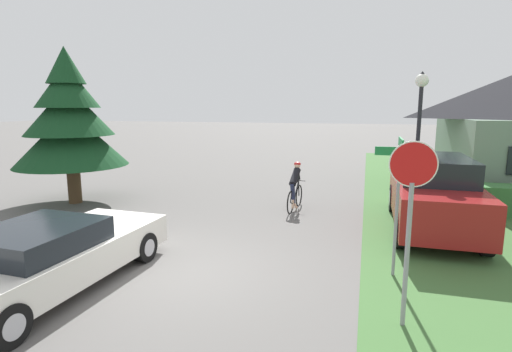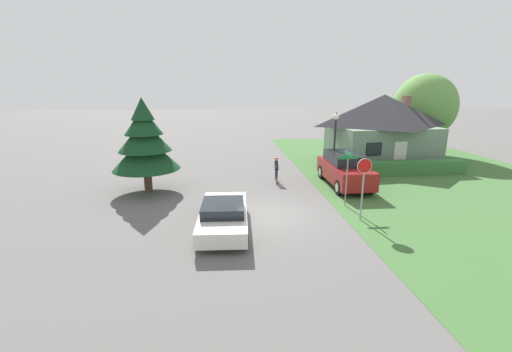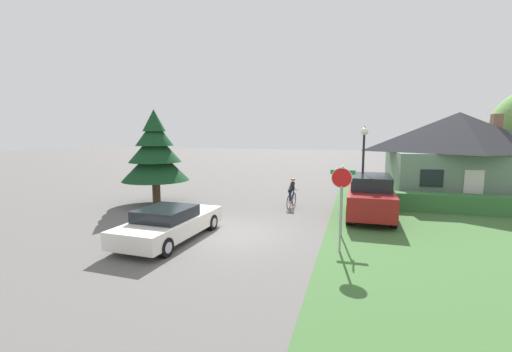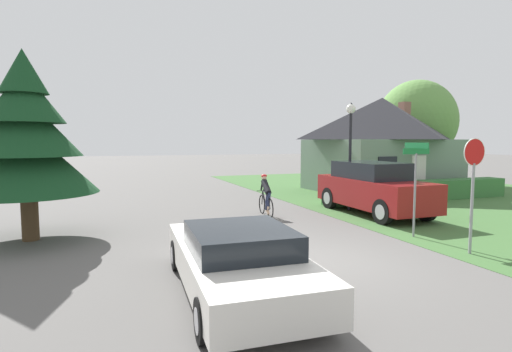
{
  "view_description": "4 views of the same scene",
  "coord_description": "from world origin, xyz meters",
  "px_view_note": "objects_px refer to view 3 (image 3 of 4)",
  "views": [
    {
      "loc": [
        3.37,
        -6.7,
        3.23
      ],
      "look_at": [
        0.38,
        4.02,
        1.27
      ],
      "focal_mm": 28.0,
      "sensor_mm": 36.0,
      "label": 1
    },
    {
      "loc": [
        -1.93,
        -14.29,
        5.74
      ],
      "look_at": [
        -0.3,
        2.08,
        1.33
      ],
      "focal_mm": 24.0,
      "sensor_mm": 36.0,
      "label": 2
    },
    {
      "loc": [
        4.41,
        -11.91,
        3.83
      ],
      "look_at": [
        -0.2,
        3.85,
        1.78
      ],
      "focal_mm": 24.0,
      "sensor_mm": 36.0,
      "label": 3
    },
    {
      "loc": [
        -4.04,
        -7.79,
        2.68
      ],
      "look_at": [
        0.04,
        3.15,
        1.67
      ],
      "focal_mm": 28.0,
      "sensor_mm": 36.0,
      "label": 4
    }
  ],
  "objects_px": {
    "sedan_left_lane": "(170,224)",
    "conifer_tall_near": "(155,153)",
    "street_lamp": "(364,151)",
    "street_name_sign": "(342,187)",
    "cottage_house": "(457,155)",
    "cyclist": "(292,194)",
    "parked_suv_right": "(370,196)",
    "stop_sign": "(341,194)"
  },
  "relations": [
    {
      "from": "sedan_left_lane",
      "to": "conifer_tall_near",
      "type": "bearing_deg",
      "value": 39.14
    },
    {
      "from": "conifer_tall_near",
      "to": "street_lamp",
      "type": "bearing_deg",
      "value": 5.54
    },
    {
      "from": "street_lamp",
      "to": "street_name_sign",
      "type": "xyz_separation_m",
      "value": [
        -0.79,
        -4.4,
        -1.15
      ]
    },
    {
      "from": "conifer_tall_near",
      "to": "cottage_house",
      "type": "bearing_deg",
      "value": 20.32
    },
    {
      "from": "cyclist",
      "to": "parked_suv_right",
      "type": "relative_size",
      "value": 0.35
    },
    {
      "from": "stop_sign",
      "to": "street_lamp",
      "type": "xyz_separation_m",
      "value": [
        0.75,
        6.23,
        1.07
      ]
    },
    {
      "from": "stop_sign",
      "to": "conifer_tall_near",
      "type": "relative_size",
      "value": 0.54
    },
    {
      "from": "stop_sign",
      "to": "parked_suv_right",
      "type": "bearing_deg",
      "value": -102.24
    },
    {
      "from": "stop_sign",
      "to": "street_lamp",
      "type": "relative_size",
      "value": 0.66
    },
    {
      "from": "street_name_sign",
      "to": "cyclist",
      "type": "bearing_deg",
      "value": 121.49
    },
    {
      "from": "sedan_left_lane",
      "to": "street_name_sign",
      "type": "bearing_deg",
      "value": -66.36
    },
    {
      "from": "cottage_house",
      "to": "conifer_tall_near",
      "type": "relative_size",
      "value": 1.55
    },
    {
      "from": "street_name_sign",
      "to": "conifer_tall_near",
      "type": "bearing_deg",
      "value": 161.55
    },
    {
      "from": "sedan_left_lane",
      "to": "conifer_tall_near",
      "type": "xyz_separation_m",
      "value": [
        -4.1,
        5.59,
        2.15
      ]
    },
    {
      "from": "sedan_left_lane",
      "to": "street_lamp",
      "type": "relative_size",
      "value": 1.15
    },
    {
      "from": "street_name_sign",
      "to": "conifer_tall_near",
      "type": "distance_m",
      "value": 10.61
    },
    {
      "from": "cottage_house",
      "to": "parked_suv_right",
      "type": "xyz_separation_m",
      "value": [
        -4.9,
        -5.91,
        -1.66
      ]
    },
    {
      "from": "parked_suv_right",
      "to": "conifer_tall_near",
      "type": "distance_m",
      "value": 11.32
    },
    {
      "from": "parked_suv_right",
      "to": "street_lamp",
      "type": "xyz_separation_m",
      "value": [
        -0.36,
        1.0,
        2.03
      ]
    },
    {
      "from": "stop_sign",
      "to": "street_name_sign",
      "type": "distance_m",
      "value": 1.84
    },
    {
      "from": "cottage_house",
      "to": "sedan_left_lane",
      "type": "height_order",
      "value": "cottage_house"
    },
    {
      "from": "cottage_house",
      "to": "stop_sign",
      "type": "xyz_separation_m",
      "value": [
        -6.02,
        -11.14,
        -0.7
      ]
    },
    {
      "from": "parked_suv_right",
      "to": "stop_sign",
      "type": "relative_size",
      "value": 1.8
    },
    {
      "from": "street_lamp",
      "to": "street_name_sign",
      "type": "bearing_deg",
      "value": -100.18
    },
    {
      "from": "cyclist",
      "to": "stop_sign",
      "type": "bearing_deg",
      "value": -151.24
    },
    {
      "from": "street_lamp",
      "to": "street_name_sign",
      "type": "relative_size",
      "value": 1.58
    },
    {
      "from": "sedan_left_lane",
      "to": "parked_suv_right",
      "type": "xyz_separation_m",
      "value": [
        7.07,
        5.64,
        0.36
      ]
    },
    {
      "from": "cottage_house",
      "to": "street_lamp",
      "type": "relative_size",
      "value": 1.9
    },
    {
      "from": "sedan_left_lane",
      "to": "parked_suv_right",
      "type": "height_order",
      "value": "parked_suv_right"
    },
    {
      "from": "parked_suv_right",
      "to": "conifer_tall_near",
      "type": "xyz_separation_m",
      "value": [
        -11.18,
        -0.05,
        1.79
      ]
    },
    {
      "from": "cottage_house",
      "to": "street_lamp",
      "type": "distance_m",
      "value": 7.2
    },
    {
      "from": "cyclist",
      "to": "parked_suv_right",
      "type": "bearing_deg",
      "value": -99.78
    },
    {
      "from": "cyclist",
      "to": "street_name_sign",
      "type": "distance_m",
      "value": 5.3
    },
    {
      "from": "street_lamp",
      "to": "cyclist",
      "type": "bearing_deg",
      "value": 179.7
    },
    {
      "from": "cyclist",
      "to": "street_lamp",
      "type": "relative_size",
      "value": 0.41
    },
    {
      "from": "stop_sign",
      "to": "street_lamp",
      "type": "bearing_deg",
      "value": -97.14
    },
    {
      "from": "cyclist",
      "to": "street_lamp",
      "type": "xyz_separation_m",
      "value": [
        3.49,
        -0.02,
        2.27
      ]
    },
    {
      "from": "sedan_left_lane",
      "to": "cyclist",
      "type": "distance_m",
      "value": 7.4
    },
    {
      "from": "cottage_house",
      "to": "conifer_tall_near",
      "type": "distance_m",
      "value": 17.15
    },
    {
      "from": "parked_suv_right",
      "to": "cottage_house",
      "type": "bearing_deg",
      "value": -39.18
    },
    {
      "from": "cyclist",
      "to": "street_lamp",
      "type": "height_order",
      "value": "street_lamp"
    },
    {
      "from": "parked_suv_right",
      "to": "street_name_sign",
      "type": "xyz_separation_m",
      "value": [
        -1.15,
        -3.39,
        0.88
      ]
    }
  ]
}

